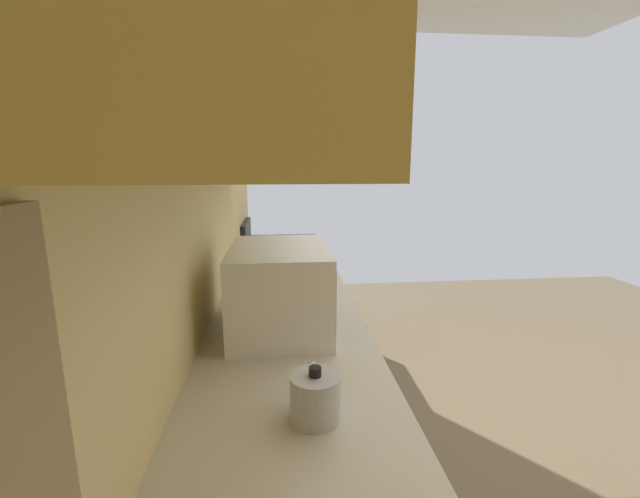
{
  "coord_description": "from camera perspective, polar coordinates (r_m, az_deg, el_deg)",
  "views": [
    {
      "loc": [
        -1.77,
        1.25,
        1.54
      ],
      "look_at": [
        -0.68,
        1.14,
        1.31
      ],
      "focal_mm": 22.99,
      "sensor_mm": 36.0,
      "label": 1
    }
  ],
  "objects": [
    {
      "name": "ground_plane",
      "position": [
        2.66,
        26.25,
        -24.77
      ],
      "size": [
        6.48,
        6.48,
        0.0
      ],
      "primitive_type": "plane",
      "color": "brown"
    },
    {
      "name": "oven_range",
      "position": [
        3.49,
        -5.08,
        -6.05
      ],
      "size": [
        0.6,
        0.65,
        1.07
      ],
      "color": "black",
      "rests_on": "ground_plane"
    },
    {
      "name": "wall_back",
      "position": [
        1.82,
        -17.01,
        4.97
      ],
      "size": [
        4.17,
        0.12,
        2.67
      ],
      "primitive_type": "cube",
      "color": "#E0C27A",
      "rests_on": "ground_plane"
    },
    {
      "name": "bowl",
      "position": [
        2.79,
        -3.81,
        -1.02
      ],
      "size": [
        0.18,
        0.18,
        0.04
      ],
      "color": "#D84C47",
      "rests_on": "counter_run"
    },
    {
      "name": "kettle",
      "position": [
        1.12,
        -0.68,
        -19.89
      ],
      "size": [
        0.18,
        0.13,
        0.15
      ],
      "color": "#B7BABF",
      "rests_on": "counter_run"
    },
    {
      "name": "counter_run",
      "position": [
        1.77,
        -4.43,
        -26.27
      ],
      "size": [
        3.27,
        0.66,
        0.89
      ],
      "color": "#D5BB65",
      "rests_on": "ground_plane"
    },
    {
      "name": "upper_cabinets",
      "position": [
        1.42,
        -11.31,
        22.63
      ],
      "size": [
        2.44,
        0.36,
        0.55
      ],
      "color": "tan"
    },
    {
      "name": "microwave",
      "position": [
        1.62,
        -5.53,
        -5.45
      ],
      "size": [
        0.52,
        0.38,
        0.33
      ],
      "color": "white",
      "rests_on": "counter_run"
    }
  ]
}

